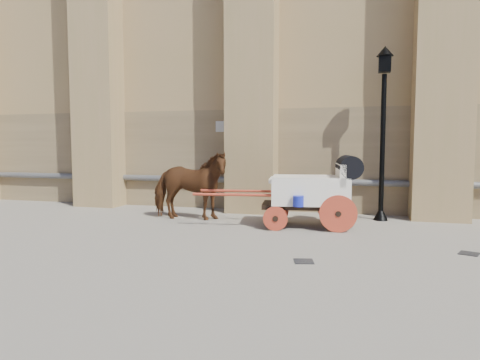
% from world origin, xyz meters
% --- Properties ---
extents(ground, '(90.00, 90.00, 0.00)m').
position_xyz_m(ground, '(0.00, 0.00, 0.00)').
color(ground, gray).
rests_on(ground, ground).
extents(horse, '(2.16, 1.09, 1.78)m').
position_xyz_m(horse, '(-2.26, 1.91, 0.89)').
color(horse, '#593014').
rests_on(horse, ground).
extents(carriage, '(3.99, 1.55, 1.70)m').
position_xyz_m(carriage, '(1.00, 1.77, 0.92)').
color(carriage, black).
rests_on(carriage, ground).
extents(street_lamp, '(0.41, 0.41, 4.43)m').
position_xyz_m(street_lamp, '(2.55, 3.15, 2.37)').
color(street_lamp, black).
rests_on(street_lamp, ground).
extents(drain_grate_near, '(0.38, 0.38, 0.01)m').
position_xyz_m(drain_grate_near, '(1.09, -1.34, 0.01)').
color(drain_grate_near, black).
rests_on(drain_grate_near, ground).
extents(drain_grate_far, '(0.42, 0.42, 0.01)m').
position_xyz_m(drain_grate_far, '(3.90, -0.05, 0.01)').
color(drain_grate_far, black).
rests_on(drain_grate_far, ground).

